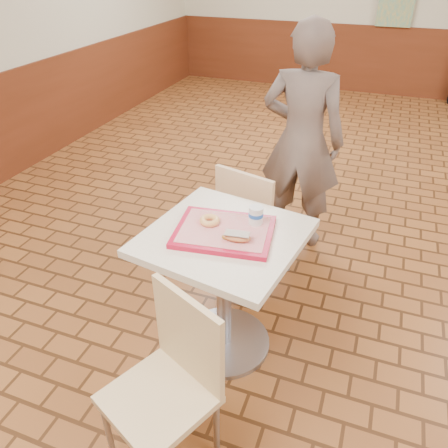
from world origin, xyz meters
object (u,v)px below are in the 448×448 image
(paper_cup, at_px, (256,215))
(serving_tray, at_px, (224,232))
(ring_donut, at_px, (210,220))
(long_john_donut, at_px, (236,237))
(chair_main_front, at_px, (171,378))
(main_table, at_px, (224,274))
(customer, at_px, (302,141))
(chair_main_back, at_px, (252,221))

(paper_cup, bearing_deg, serving_tray, -140.35)
(ring_donut, relative_size, paper_cup, 1.11)
(long_john_donut, height_order, paper_cup, paper_cup)
(chair_main_front, relative_size, long_john_donut, 5.98)
(main_table, distance_m, customer, 1.32)
(chair_main_back, relative_size, ring_donut, 8.45)
(chair_main_back, height_order, ring_donut, chair_main_back)
(serving_tray, bearing_deg, ring_donut, 163.60)
(chair_main_back, height_order, serving_tray, chair_main_back)
(chair_main_back, distance_m, customer, 0.75)
(main_table, bearing_deg, paper_cup, 39.65)
(chair_main_back, bearing_deg, chair_main_front, 107.16)
(paper_cup, bearing_deg, chair_main_front, -98.97)
(ring_donut, xyz_separation_m, paper_cup, (0.22, 0.08, 0.03))
(chair_main_back, bearing_deg, customer, -89.08)
(main_table, height_order, chair_main_front, chair_main_front)
(chair_main_front, height_order, paper_cup, paper_cup)
(chair_main_back, xyz_separation_m, long_john_donut, (0.13, -0.70, 0.35))
(main_table, distance_m, ring_donut, 0.32)
(chair_main_front, bearing_deg, main_table, 115.20)
(serving_tray, height_order, long_john_donut, long_john_donut)
(chair_main_front, bearing_deg, paper_cup, 105.45)
(main_table, height_order, paper_cup, paper_cup)
(paper_cup, bearing_deg, long_john_donut, -102.86)
(long_john_donut, bearing_deg, main_table, 141.56)
(ring_donut, distance_m, long_john_donut, 0.20)
(chair_main_front, xyz_separation_m, chair_main_back, (-0.05, 1.30, 0.01))
(customer, distance_m, serving_tray, 1.28)
(customer, relative_size, paper_cup, 17.59)
(main_table, height_order, serving_tray, serving_tray)
(serving_tray, height_order, ring_donut, ring_donut)
(main_table, xyz_separation_m, ring_donut, (-0.09, 0.03, 0.31))
(serving_tray, distance_m, long_john_donut, 0.12)
(customer, relative_size, long_john_donut, 11.42)
(chair_main_front, height_order, ring_donut, chair_main_front)
(chair_main_back, relative_size, paper_cup, 9.36)
(chair_main_front, distance_m, paper_cup, 0.88)
(main_table, relative_size, long_john_donut, 5.45)
(customer, relative_size, ring_donut, 15.89)
(main_table, height_order, ring_donut, ring_donut)
(chair_main_front, relative_size, customer, 0.52)
(main_table, distance_m, serving_tray, 0.27)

